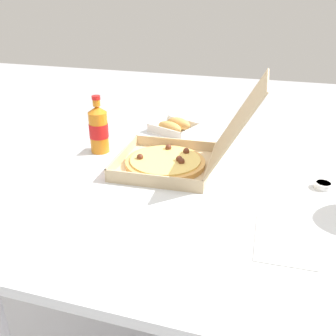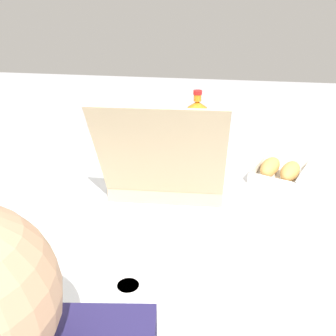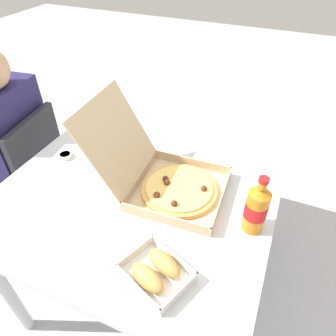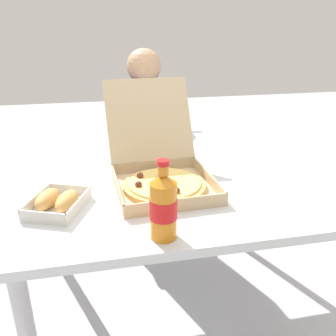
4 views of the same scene
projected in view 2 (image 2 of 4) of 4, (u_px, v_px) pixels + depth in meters
The scene contains 6 objects.
dining_table at pixel (136, 222), 1.22m from camera, with size 1.20×1.03×0.74m.
pizza_box_open at pixel (169, 172), 1.26m from camera, with size 0.35×0.51×0.34m.
bread_side_box at pixel (280, 170), 1.32m from camera, with size 0.21×0.23×0.06m.
cola_bottle at pixel (197, 124), 1.53m from camera, with size 0.07×0.07×0.22m.
paper_menu at pixel (10, 246), 0.98m from camera, with size 0.21×0.15×0.00m, color white.
dipping_sauce_cup at pixel (128, 288), 0.83m from camera, with size 0.06×0.06×0.02m.
Camera 2 is at (-0.25, 1.01, 1.33)m, focal length 43.31 mm.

